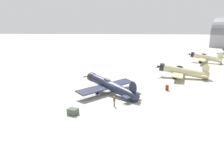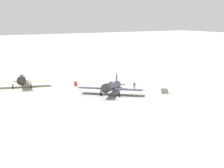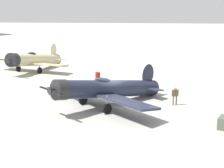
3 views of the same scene
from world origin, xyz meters
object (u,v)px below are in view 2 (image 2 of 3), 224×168
object	(u,v)px
airplane_foreground	(111,87)
ground_crew_mechanic	(134,85)
fuel_drum	(76,84)
airplane_mid_apron	(22,80)
equipment_crate	(165,91)

from	to	relation	value
airplane_foreground	ground_crew_mechanic	size ratio (longest dim) A/B	6.50
fuel_drum	airplane_mid_apron	bearing A→B (deg)	-116.43
airplane_foreground	fuel_drum	bearing A→B (deg)	-123.01
equipment_crate	airplane_mid_apron	bearing A→B (deg)	-131.65
ground_crew_mechanic	fuel_drum	xyz separation A→B (m)	(-8.71, -8.21, -0.47)
airplane_mid_apron	equipment_crate	bearing A→B (deg)	63.87
airplane_mid_apron	ground_crew_mechanic	bearing A→B (deg)	68.30
equipment_crate	fuel_drum	size ratio (longest dim) A/B	1.60
ground_crew_mechanic	airplane_foreground	bearing A→B (deg)	-99.22
airplane_mid_apron	fuel_drum	bearing A→B (deg)	79.10
airplane_mid_apron	ground_crew_mechanic	world-z (taller)	airplane_mid_apron
airplane_mid_apron	ground_crew_mechanic	size ratio (longest dim) A/B	7.04
ground_crew_mechanic	equipment_crate	world-z (taller)	ground_crew_mechanic
airplane_mid_apron	fuel_drum	size ratio (longest dim) A/B	11.55
airplane_foreground	airplane_mid_apron	world-z (taller)	airplane_mid_apron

